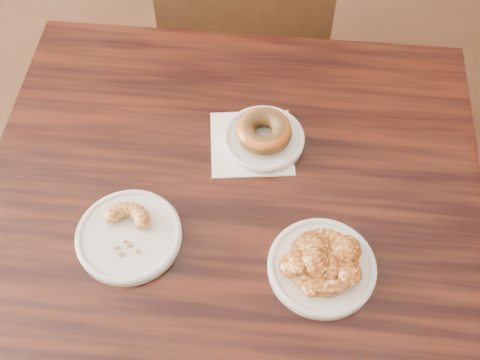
{
  "coord_description": "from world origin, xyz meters",
  "views": [
    {
      "loc": [
        0.22,
        -0.71,
        1.64
      ],
      "look_at": [
        0.21,
        -0.16,
        0.8
      ],
      "focal_mm": 45.0,
      "sensor_mm": 36.0,
      "label": 1
    }
  ],
  "objects_px": {
    "chair_far": "(249,24)",
    "cruller_fragment": "(127,231)",
    "apple_fritter": "(323,261)",
    "cafe_table": "(232,298)",
    "glazed_donut": "(264,131)"
  },
  "relations": [
    {
      "from": "apple_fritter",
      "to": "chair_far",
      "type": "bearing_deg",
      "value": 97.87
    },
    {
      "from": "cafe_table",
      "to": "glazed_donut",
      "type": "relative_size",
      "value": 8.63
    },
    {
      "from": "glazed_donut",
      "to": "cafe_table",
      "type": "bearing_deg",
      "value": -111.0
    },
    {
      "from": "chair_far",
      "to": "apple_fritter",
      "type": "height_order",
      "value": "chair_far"
    },
    {
      "from": "cafe_table",
      "to": "cruller_fragment",
      "type": "height_order",
      "value": "cruller_fragment"
    },
    {
      "from": "chair_far",
      "to": "cruller_fragment",
      "type": "distance_m",
      "value": 0.93
    },
    {
      "from": "cruller_fragment",
      "to": "cafe_table",
      "type": "bearing_deg",
      "value": 17.36
    },
    {
      "from": "cruller_fragment",
      "to": "apple_fritter",
      "type": "bearing_deg",
      "value": -8.99
    },
    {
      "from": "apple_fritter",
      "to": "cruller_fragment",
      "type": "relative_size",
      "value": 1.63
    },
    {
      "from": "cafe_table",
      "to": "apple_fritter",
      "type": "distance_m",
      "value": 0.44
    },
    {
      "from": "chair_far",
      "to": "apple_fritter",
      "type": "distance_m",
      "value": 0.97
    },
    {
      "from": "chair_far",
      "to": "apple_fritter",
      "type": "relative_size",
      "value": 5.79
    },
    {
      "from": "cafe_table",
      "to": "cruller_fragment",
      "type": "distance_m",
      "value": 0.44
    },
    {
      "from": "cruller_fragment",
      "to": "glazed_donut",
      "type": "bearing_deg",
      "value": 42.45
    },
    {
      "from": "chair_far",
      "to": "cruller_fragment",
      "type": "bearing_deg",
      "value": 80.87
    }
  ]
}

